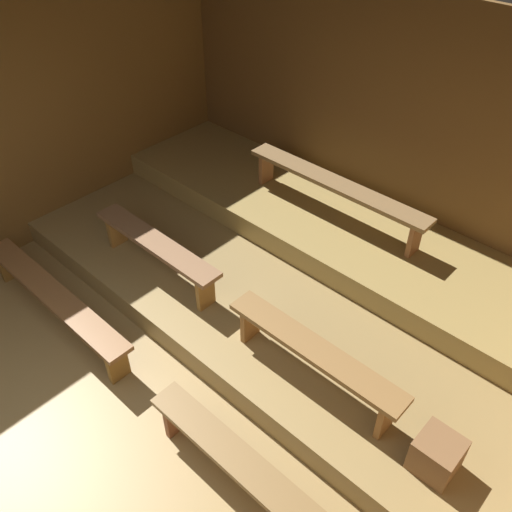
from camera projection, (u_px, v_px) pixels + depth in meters
ground at (237, 335)px, 5.16m from camera, size 6.20×5.16×0.08m
wall_back at (386, 126)px, 5.52m from camera, size 6.20×0.06×2.66m
wall_left at (51, 115)px, 5.71m from camera, size 0.06×5.16×2.66m
platform_lower at (291, 281)px, 5.50m from camera, size 5.40×2.78×0.25m
platform_middle at (337, 230)px, 5.75m from camera, size 5.40×1.31×0.25m
bench_floor_left at (54, 298)px, 5.02m from camera, size 2.15×0.24×0.40m
bench_floor_right at (266, 487)px, 3.62m from camera, size 2.15×0.24×0.40m
bench_lower_left at (156, 247)px, 5.21m from camera, size 1.61×0.24×0.40m
bench_lower_right at (314, 354)px, 4.20m from camera, size 1.61×0.24×0.40m
bench_middle_center at (335, 187)px, 5.54m from camera, size 2.15×0.24×0.40m
wooden_crate_lower at (437, 455)px, 3.73m from camera, size 0.30×0.30×0.30m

